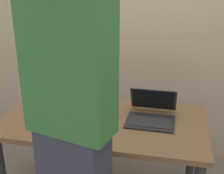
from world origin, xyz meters
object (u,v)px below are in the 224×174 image
person_figure (72,133)px  coffee_mug (105,113)px  beer_bottle_dark (72,102)px  beer_bottle_amber (86,103)px  beer_bottle_green (87,95)px  laptop (151,113)px

person_figure → coffee_mug: size_ratio=15.65×
beer_bottle_dark → beer_bottle_amber: bearing=0.6°
beer_bottle_green → beer_bottle_dark: (-0.07, -0.13, -0.01)m
beer_bottle_dark → person_figure: size_ratio=0.16×
beer_bottle_amber → coffee_mug: beer_bottle_amber is taller
person_figure → coffee_mug: bearing=87.3°
coffee_mug → beer_bottle_dark: bearing=176.5°
beer_bottle_amber → beer_bottle_dark: bearing=-179.4°
laptop → beer_bottle_dark: beer_bottle_dark is taller
beer_bottle_green → person_figure: size_ratio=0.17×
beer_bottle_green → beer_bottle_amber: (0.03, -0.13, -0.01)m
person_figure → coffee_mug: 0.62m
laptop → coffee_mug: 0.33m
laptop → beer_bottle_dark: size_ratio=1.20×
laptop → coffee_mug: bearing=-165.0°
coffee_mug → beer_bottle_green: bearing=140.6°
beer_bottle_amber → coffee_mug: bearing=-6.4°
laptop → beer_bottle_green: beer_bottle_green is taller
laptop → beer_bottle_amber: (-0.46, -0.07, 0.07)m
laptop → beer_bottle_dark: bearing=-172.9°
laptop → beer_bottle_amber: beer_bottle_amber is taller
beer_bottle_dark → person_figure: 0.65m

